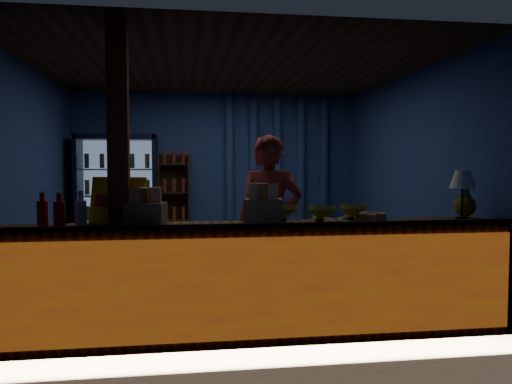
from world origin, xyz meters
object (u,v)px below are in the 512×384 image
green_chair (344,236)px  pastry_tray (369,219)px  shopkeeper (270,224)px  table_lamp (463,181)px

green_chair → pastry_tray: size_ratio=1.58×
pastry_tray → shopkeeper: bearing=139.9°
shopkeeper → table_lamp: bearing=-8.7°
shopkeeper → green_chair: bearing=72.5°
pastry_tray → table_lamp: size_ratio=1.05×
table_lamp → green_chair: bearing=90.0°
green_chair → table_lamp: size_ratio=1.66×
table_lamp → shopkeeper: bearing=157.3°
shopkeeper → table_lamp: (1.61, -0.68, 0.43)m
shopkeeper → green_chair: (1.61, 2.63, -0.53)m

